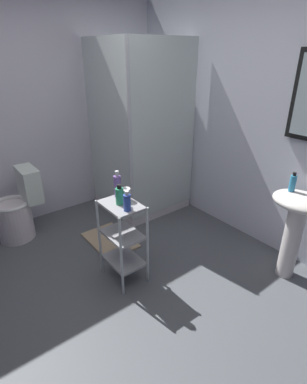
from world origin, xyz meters
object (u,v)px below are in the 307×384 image
object	(u,v)px
shower_stall	(139,175)
bath_mat	(110,240)
shampoo_bottle_blue	(127,202)
body_wash_bottle_green	(120,196)
hand_soap_bottle	(293,183)
storage_cart	(123,236)
pedestal_sink	(296,219)
toilet	(18,210)
conditioner_bottle_purple	(118,186)
rinse_cup	(126,194)

from	to	relation	value
shower_stall	bath_mat	bearing A→B (deg)	-58.89
shampoo_bottle_blue	body_wash_bottle_green	size ratio (longest dim) A/B	0.96
hand_soap_bottle	storage_cart	bearing A→B (deg)	-123.67
body_wash_bottle_green	shampoo_bottle_blue	bearing A→B (deg)	-5.32
pedestal_sink	bath_mat	bearing A→B (deg)	-145.30
shower_stall	bath_mat	distance (m)	0.94
pedestal_sink	shampoo_bottle_blue	bearing A→B (deg)	-122.23
bath_mat	shower_stall	bearing A→B (deg)	121.11
pedestal_sink	toilet	size ratio (longest dim) A/B	1.07
toilet	conditioner_bottle_purple	xyz separation A→B (m)	(1.12, 0.58, 0.53)
shower_stall	pedestal_sink	xyz separation A→B (m)	(1.87, 0.30, 0.12)
hand_soap_bottle	bath_mat	size ratio (longest dim) A/B	0.27
hand_soap_bottle	body_wash_bottle_green	xyz separation A→B (m)	(-0.79, -1.18, -0.07)
pedestal_sink	bath_mat	world-z (taller)	pedestal_sink
toilet	conditioner_bottle_purple	bearing A→B (deg)	27.44
toilet	shampoo_bottle_blue	bearing A→B (deg)	20.33
pedestal_sink	body_wash_bottle_green	distance (m)	1.49
storage_cart	rinse_cup	bearing A→B (deg)	117.93
storage_cart	hand_soap_bottle	world-z (taller)	hand_soap_bottle
conditioner_bottle_purple	bath_mat	distance (m)	0.95
toilet	bath_mat	xyz separation A→B (m)	(0.69, 0.71, -0.31)
hand_soap_bottle	conditioner_bottle_purple	xyz separation A→B (m)	(-0.91, -1.12, -0.04)
shower_stall	rinse_cup	distance (m)	1.29
shower_stall	hand_soap_bottle	bearing A→B (deg)	9.41
hand_soap_bottle	body_wash_bottle_green	bearing A→B (deg)	-123.66
conditioner_bottle_purple	body_wash_bottle_green	bearing A→B (deg)	-25.51
pedestal_sink	bath_mat	distance (m)	1.85
shower_stall	toilet	distance (m)	1.44
toilet	bath_mat	bearing A→B (deg)	45.85
hand_soap_bottle	shampoo_bottle_blue	distance (m)	1.37
toilet	rinse_cup	xyz separation A→B (m)	(1.22, 0.60, 0.48)
shampoo_bottle_blue	bath_mat	distance (m)	1.08
toilet	rinse_cup	size ratio (longest dim) A/B	7.30
bath_mat	shampoo_bottle_blue	bearing A→B (deg)	-15.90
pedestal_sink	rinse_cup	xyz separation A→B (m)	(-0.91, -1.11, 0.21)
shower_stall	pedestal_sink	distance (m)	1.90
body_wash_bottle_green	storage_cart	bearing A→B (deg)	58.69
pedestal_sink	hand_soap_bottle	bearing A→B (deg)	-177.98
body_wash_bottle_green	rinse_cup	world-z (taller)	body_wash_bottle_green
storage_cart	pedestal_sink	bearing A→B (deg)	53.36
conditioner_bottle_purple	body_wash_bottle_green	distance (m)	0.14
toilet	shampoo_bottle_blue	world-z (taller)	shampoo_bottle_blue
shower_stall	pedestal_sink	world-z (taller)	shower_stall
shower_stall	storage_cart	distance (m)	1.33
hand_soap_bottle	bath_mat	world-z (taller)	hand_soap_bottle
rinse_cup	shampoo_bottle_blue	bearing A→B (deg)	-29.14
conditioner_bottle_purple	body_wash_bottle_green	size ratio (longest dim) A/B	1.35
conditioner_bottle_purple	body_wash_bottle_green	xyz separation A→B (m)	(0.13, -0.06, -0.03)
pedestal_sink	conditioner_bottle_purple	world-z (taller)	conditioner_bottle_purple
conditioner_bottle_purple	bath_mat	xyz separation A→B (m)	(-0.44, 0.12, -0.83)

